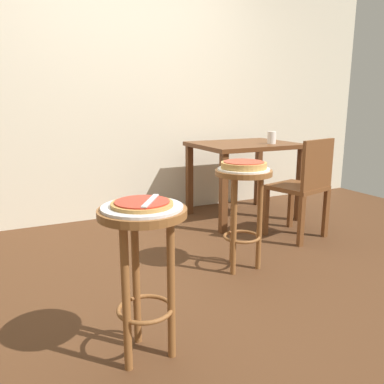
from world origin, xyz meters
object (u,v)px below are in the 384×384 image
(serving_plate_middle, at_px, (244,169))
(wooden_chair, at_px, (304,185))
(pizza_foreground, at_px, (142,204))
(stool_middle, at_px, (243,197))
(serving_plate_foreground, at_px, (142,207))
(cup_near_edge, at_px, (272,138))
(pizza_middle, at_px, (244,165))
(dining_table, at_px, (244,155))
(pizza_server_knife, at_px, (150,201))
(stool_foreground, at_px, (143,250))

(serving_plate_middle, relative_size, wooden_chair, 0.41)
(pizza_foreground, relative_size, stool_middle, 0.38)
(serving_plate_middle, bearing_deg, serving_plate_foreground, -145.90)
(cup_near_edge, bearing_deg, pizza_middle, -135.64)
(serving_plate_foreground, distance_m, wooden_chair, 1.99)
(stool_middle, relative_size, serving_plate_middle, 2.01)
(pizza_middle, xyz_separation_m, dining_table, (0.71, 1.06, -0.10))
(stool_middle, relative_size, pizza_server_knife, 3.17)
(dining_table, bearing_deg, serving_plate_foreground, -134.09)
(cup_near_edge, xyz_separation_m, pizza_server_knife, (-1.79, -1.52, -0.08))
(dining_table, bearing_deg, stool_foreground, -134.09)
(stool_foreground, xyz_separation_m, stool_middle, (0.93, 0.63, 0.00))
(cup_near_edge, bearing_deg, serving_plate_middle, -135.64)
(serving_plate_middle, height_order, pizza_server_knife, pizza_server_knife)
(serving_plate_middle, height_order, pizza_middle, pizza_middle)
(pizza_foreground, relative_size, dining_table, 0.27)
(serving_plate_middle, xyz_separation_m, pizza_middle, (0.00, -0.00, 0.03))
(pizza_server_knife, bearing_deg, serving_plate_foreground, 90.58)
(pizza_middle, distance_m, dining_table, 1.28)
(serving_plate_middle, distance_m, dining_table, 1.28)
(pizza_foreground, bearing_deg, stool_middle, 34.10)
(pizza_foreground, bearing_deg, pizza_middle, 34.10)
(pizza_foreground, xyz_separation_m, pizza_middle, (0.93, 0.63, 0.01))
(stool_middle, bearing_deg, stool_foreground, -145.90)
(pizza_middle, bearing_deg, serving_plate_foreground, -145.90)
(pizza_server_knife, bearing_deg, stool_middle, -19.90)
(wooden_chair, bearing_deg, serving_plate_middle, -159.32)
(dining_table, height_order, cup_near_edge, cup_near_edge)
(stool_middle, bearing_deg, pizza_server_knife, -144.17)
(stool_middle, distance_m, cup_near_edge, 1.29)
(wooden_chair, height_order, pizza_server_knife, wooden_chair)
(serving_plate_foreground, bearing_deg, stool_foreground, 45.00)
(stool_foreground, relative_size, serving_plate_middle, 2.01)
(serving_plate_foreground, xyz_separation_m, wooden_chair, (1.74, 0.93, -0.24))
(serving_plate_foreground, xyz_separation_m, stool_middle, (0.93, 0.63, -0.19))
(pizza_middle, bearing_deg, stool_middle, 180.00)
(serving_plate_foreground, distance_m, dining_table, 2.35)
(stool_foreground, distance_m, serving_plate_foreground, 0.19)
(serving_plate_foreground, relative_size, pizza_foreground, 1.32)
(stool_foreground, distance_m, pizza_middle, 1.14)
(cup_near_edge, bearing_deg, stool_middle, -135.64)
(serving_plate_middle, height_order, wooden_chair, wooden_chair)
(wooden_chair, bearing_deg, pizza_middle, -159.32)
(serving_plate_foreground, xyz_separation_m, pizza_foreground, (0.00, 0.00, 0.02))
(wooden_chair, bearing_deg, serving_plate_foreground, -151.77)
(serving_plate_middle, bearing_deg, pizza_foreground, -145.90)
(stool_foreground, distance_m, cup_near_edge, 2.38)
(stool_middle, xyz_separation_m, pizza_server_knife, (-0.90, -0.65, 0.22))
(stool_foreground, bearing_deg, pizza_middle, 34.10)
(serving_plate_middle, height_order, dining_table, dining_table)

